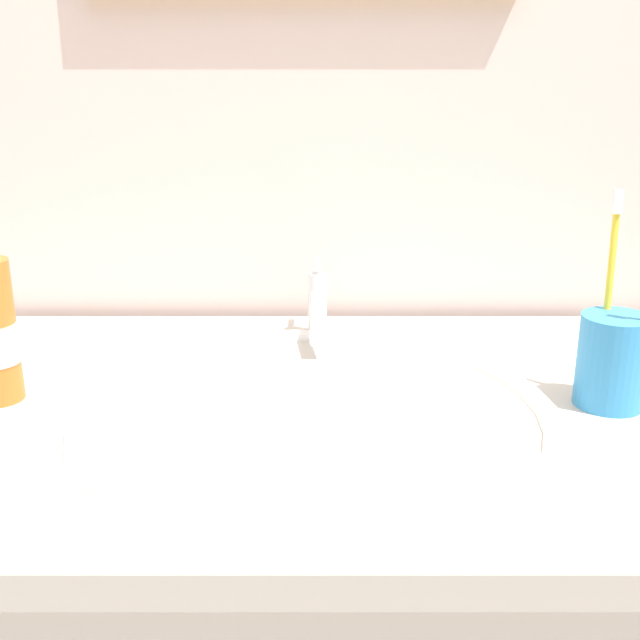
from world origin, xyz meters
name	(u,v)px	position (x,y,z in m)	size (l,w,h in m)	color
tiled_wall_back	(305,67)	(0.00, 0.33, 1.20)	(2.24, 0.04, 2.40)	beige
sink_basin	(320,454)	(0.02, -0.03, 0.82)	(0.49, 0.49, 0.12)	white
faucet	(321,307)	(0.02, 0.20, 0.91)	(0.02, 0.14, 0.09)	silver
toothbrush_cup	(616,361)	(0.32, -0.01, 0.91)	(0.07, 0.07, 0.10)	#338CCC
toothbrush_yellow	(614,282)	(0.32, 0.02, 0.99)	(0.01, 0.03, 0.21)	yellow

